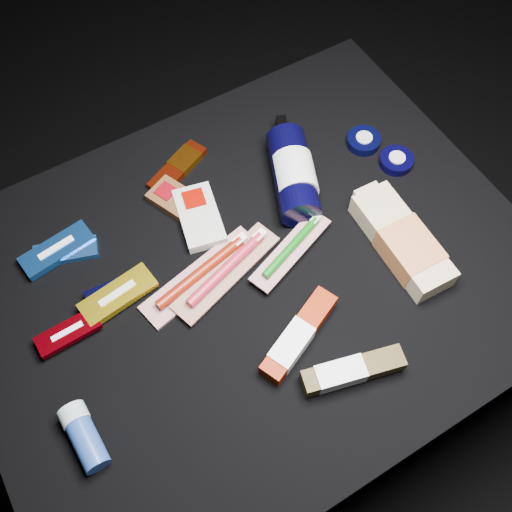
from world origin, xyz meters
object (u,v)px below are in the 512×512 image
lotion_bottle (293,174)px  bodywash_bottle (403,242)px  toothpaste_carton_red (296,338)px  deodorant_stick (84,436)px

lotion_bottle → bodywash_bottle: 0.23m
lotion_bottle → toothpaste_carton_red: size_ratio=1.37×
bodywash_bottle → toothpaste_carton_red: bearing=-165.7°
lotion_bottle → toothpaste_carton_red: bearing=-98.5°
lotion_bottle → bodywash_bottle: size_ratio=1.03×
deodorant_stick → toothpaste_carton_red: deodorant_stick is taller
lotion_bottle → toothpaste_carton_red: 0.31m
deodorant_stick → toothpaste_carton_red: 0.36m
lotion_bottle → toothpaste_carton_red: lotion_bottle is taller
bodywash_bottle → lotion_bottle: bearing=116.1°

